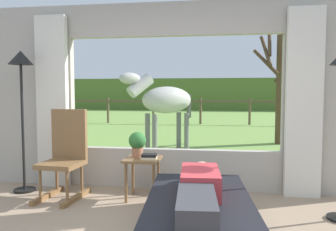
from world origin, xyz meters
name	(u,v)px	position (x,y,z in m)	size (l,w,h in m)	color
back_wall_with_window	(173,99)	(0.00, 2.26, 1.25)	(5.20, 0.12, 2.55)	#ADA599
curtain_panel_left	(53,102)	(-1.69, 2.12, 1.20)	(0.44, 0.10, 2.40)	silver
curtain_panel_right	(304,103)	(1.69, 2.12, 1.20)	(0.44, 0.10, 2.40)	silver
outdoor_pasture_lawn	(202,121)	(0.00, 13.16, 0.01)	(36.00, 21.68, 0.02)	#759E47
distant_hill_ridge	(207,94)	(0.00, 23.00, 1.20)	(36.00, 2.00, 2.40)	#526D2E
recliner_sofa	(199,221)	(0.45, 0.57, 0.22)	(1.01, 1.76, 0.42)	black
reclining_person	(199,189)	(0.45, 0.52, 0.52)	(0.38, 1.44, 0.22)	#B23338
rocking_chair	(65,154)	(-1.31, 1.70, 0.55)	(0.52, 0.72, 1.12)	brown
side_table	(143,165)	(-0.31, 1.73, 0.43)	(0.44, 0.44, 0.52)	brown
potted_plant	(137,143)	(-0.39, 1.79, 0.70)	(0.22, 0.22, 0.32)	#9E6042
book_stack	(149,156)	(-0.22, 1.68, 0.55)	(0.18, 0.15, 0.07)	beige
floor_lamp_left	(21,78)	(-1.97, 1.83, 1.52)	(0.32, 0.32, 1.89)	black
horse	(164,101)	(-0.54, 4.99, 1.16)	(1.60, 1.44, 1.73)	#B2B2AD
pasture_tree	(282,84)	(2.27, 6.49, 1.55)	(1.39, 1.44, 3.14)	#4C3823
pasture_fence_line	(201,107)	(0.00, 11.43, 0.74)	(16.10, 0.10, 1.10)	brown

